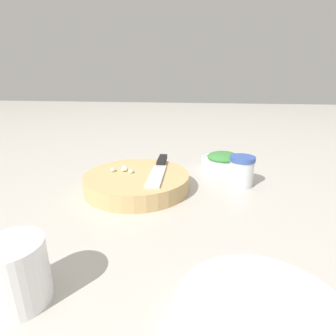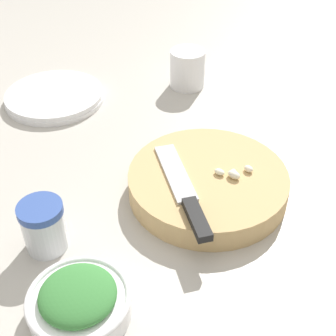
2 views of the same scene
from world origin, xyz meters
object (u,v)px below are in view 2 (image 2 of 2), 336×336
spice_jar (44,226)px  coffee_mug (188,68)px  herb_bowl (79,302)px  garlic_cloves (234,173)px  plate_stack (55,96)px  cutting_board (208,183)px  chef_knife (185,194)px

spice_jar → coffee_mug: bearing=-37.3°
herb_bowl → coffee_mug: (0.56, -0.29, 0.02)m
garlic_cloves → coffee_mug: size_ratio=0.70×
coffee_mug → plate_stack: bearing=90.6°
garlic_cloves → spice_jar: size_ratio=0.86×
garlic_cloves → coffee_mug: coffee_mug is taller
spice_jar → plate_stack: 0.43m
cutting_board → plate_stack: (0.37, 0.24, -0.01)m
cutting_board → chef_knife: 0.07m
chef_knife → coffee_mug: bearing=72.5°
cutting_board → plate_stack: bearing=33.1°
chef_knife → garlic_cloves: size_ratio=3.39×
chef_knife → plate_stack: chef_knife is taller
chef_knife → spice_jar: spice_jar is taller
chef_knife → coffee_mug: size_ratio=2.36×
cutting_board → plate_stack: 0.44m
herb_bowl → coffee_mug: 0.63m
spice_jar → plate_stack: bearing=-3.5°
garlic_cloves → plate_stack: garlic_cloves is taller
cutting_board → spice_jar: size_ratio=3.32×
chef_knife → plate_stack: 0.45m
garlic_cloves → coffee_mug: 0.38m
herb_bowl → plate_stack: herb_bowl is taller
herb_bowl → garlic_cloves: bearing=-56.4°
cutting_board → plate_stack: cutting_board is taller
chef_knife → garlic_cloves: 0.09m
herb_bowl → plate_stack: (0.56, 0.01, -0.02)m
cutting_board → coffee_mug: coffee_mug is taller
garlic_cloves → spice_jar: spice_jar is taller
chef_knife → herb_bowl: bearing=-142.5°
garlic_cloves → plate_stack: (0.38, 0.28, -0.04)m
chef_knife → garlic_cloves: bearing=16.5°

